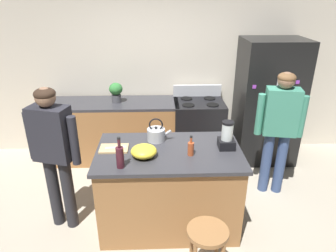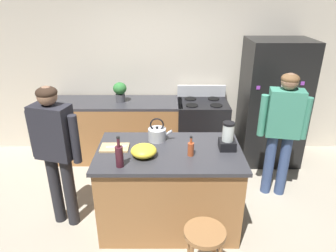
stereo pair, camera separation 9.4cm
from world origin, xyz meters
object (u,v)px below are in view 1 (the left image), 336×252
bottle_wine (120,156)px  tea_kettle (156,134)px  refrigerator (268,102)px  cutting_board (114,149)px  stove_range (198,130)px  potted_plant (116,91)px  person_by_island_left (54,148)px  bar_stool (207,243)px  bottle_cooking_sauce (191,148)px  mixing_bowl (144,151)px  kitchen_island (169,188)px  chef_knife (116,147)px  blender_appliance (227,137)px  person_by_sink_right (280,123)px

bottle_wine → tea_kettle: (0.34, 0.56, -0.04)m
refrigerator → cutting_board: refrigerator is taller
bottle_wine → tea_kettle: size_ratio=1.15×
stove_range → potted_plant: 1.40m
person_by_island_left → bar_stool: 1.80m
bottle_cooking_sauce → bottle_wine: bearing=-162.9°
mixing_bowl → stove_range: bearing=64.7°
bar_stool → potted_plant: 2.69m
kitchen_island → potted_plant: bearing=115.3°
potted_plant → tea_kettle: bearing=-65.3°
person_by_island_left → chef_knife: size_ratio=7.51×
blender_appliance → chef_knife: bearing=179.7°
person_by_island_left → bottle_wine: bearing=-24.4°
mixing_bowl → chef_knife: bearing=152.0°
kitchen_island → bottle_cooking_sauce: bottle_cooking_sauce is taller
bottle_cooking_sauce → person_by_sink_right: bearing=30.2°
bottle_cooking_sauce → mixing_bowl: 0.48m
kitchen_island → bottle_wine: bearing=-146.4°
stove_range → bottle_wine: bearing=-118.3°
person_by_island_left → bottle_wine: size_ratio=5.23×
bar_stool → stove_range: bearing=84.8°
stove_range → blender_appliance: (0.10, -1.49, 0.59)m
potted_plant → mixing_bowl: size_ratio=1.13×
kitchen_island → bar_stool: (0.30, -0.85, 0.03)m
bar_stool → mixing_bowl: (-0.56, 0.73, 0.51)m
stove_range → potted_plant: (-1.25, 0.03, 0.64)m
potted_plant → cutting_board: size_ratio=1.00×
potted_plant → bottle_cooking_sauce: (0.95, -1.65, -0.09)m
bottle_wine → mixing_bowl: 0.30m
stove_range → blender_appliance: 1.60m
potted_plant → bottle_cooking_sauce: potted_plant is taller
bar_stool → bottle_wine: bottle_wine is taller
blender_appliance → person_by_island_left: bearing=-179.3°
bar_stool → chef_knife: (-0.86, 0.90, 0.47)m
person_by_sink_right → bottle_wine: bearing=-154.3°
tea_kettle → potted_plant: bearing=114.7°
person_by_island_left → chef_knife: bearing=2.7°
blender_appliance → cutting_board: (-1.20, 0.01, -0.12)m
refrigerator → bottle_wine: bearing=-138.3°
person_by_sink_right → blender_appliance: size_ratio=5.36×
kitchen_island → person_by_sink_right: size_ratio=0.94×
potted_plant → mixing_bowl: bearing=-74.1°
bar_stool → tea_kettle: (-0.43, 1.10, 0.53)m
kitchen_island → cutting_board: bearing=175.6°
potted_plant → cutting_board: 1.52m
person_by_sink_right → bottle_cooking_sauce: bearing=-149.8°
kitchen_island → chef_knife: size_ratio=7.00×
stove_range → potted_plant: bearing=178.8°
kitchen_island → cutting_board: 0.76m
person_by_sink_right → chef_knife: bearing=-164.6°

